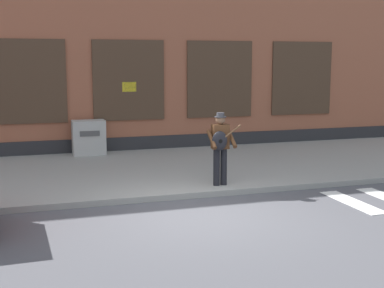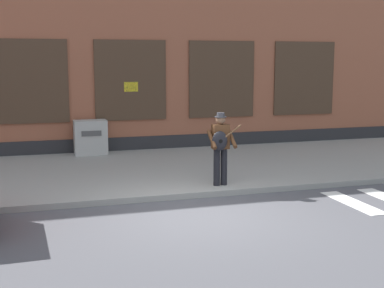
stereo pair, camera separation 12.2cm
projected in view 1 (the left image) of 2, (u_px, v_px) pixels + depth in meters
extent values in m
plane|color=#4C4C51|center=(201.00, 215.00, 10.35)|extent=(160.00, 160.00, 0.00)
cube|color=gray|center=(151.00, 170.00, 14.23)|extent=(28.00, 5.88, 0.13)
cube|color=#99563D|center=(117.00, 26.00, 18.24)|extent=(28.00, 4.00, 8.24)
cube|color=#28282B|center=(130.00, 146.00, 16.94)|extent=(28.00, 0.04, 0.55)
cube|color=#473323|center=(27.00, 82.00, 15.71)|extent=(2.24, 0.06, 2.49)
cube|color=black|center=(27.00, 82.00, 15.70)|extent=(2.12, 0.03, 2.37)
cube|color=#473323|center=(129.00, 80.00, 16.61)|extent=(2.24, 0.06, 2.49)
cube|color=black|center=(129.00, 80.00, 16.60)|extent=(2.12, 0.03, 2.37)
cube|color=#473323|center=(220.00, 79.00, 17.52)|extent=(2.24, 0.06, 2.49)
cube|color=black|center=(220.00, 79.00, 17.51)|extent=(2.12, 0.03, 2.37)
cube|color=#473323|center=(302.00, 78.00, 18.42)|extent=(2.24, 0.06, 2.49)
cube|color=black|center=(302.00, 78.00, 18.41)|extent=(2.12, 0.03, 2.37)
cube|color=yellow|center=(129.00, 87.00, 16.62)|extent=(0.44, 0.02, 0.30)
cube|color=silver|center=(352.00, 202.00, 11.24)|extent=(0.42, 1.90, 0.01)
cylinder|color=black|center=(224.00, 167.00, 12.21)|extent=(0.15, 0.15, 0.84)
cylinder|color=black|center=(217.00, 167.00, 12.14)|extent=(0.15, 0.15, 0.84)
cube|color=#4C2D19|center=(220.00, 137.00, 12.07)|extent=(0.38, 0.22, 0.56)
sphere|color=brown|center=(220.00, 119.00, 12.01)|extent=(0.22, 0.22, 0.22)
cylinder|color=#333338|center=(220.00, 117.00, 12.00)|extent=(0.27, 0.27, 0.02)
cylinder|color=#333338|center=(220.00, 115.00, 11.99)|extent=(0.18, 0.18, 0.09)
cylinder|color=#4C2D19|center=(232.00, 138.00, 12.06)|extent=(0.09, 0.51, 0.39)
cylinder|color=#4C2D19|center=(212.00, 139.00, 11.91)|extent=(0.09, 0.51, 0.39)
ellipsoid|color=black|center=(220.00, 141.00, 11.89)|extent=(0.36, 0.12, 0.44)
cylinder|color=black|center=(221.00, 141.00, 11.83)|extent=(0.09, 0.01, 0.09)
cylinder|color=brown|center=(231.00, 133.00, 11.92)|extent=(0.47, 0.04, 0.34)
cube|color=#ADADA8|center=(89.00, 138.00, 16.08)|extent=(0.97, 0.57, 1.04)
cube|color=#4C4C4C|center=(90.00, 134.00, 15.78)|extent=(0.58, 0.02, 0.16)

